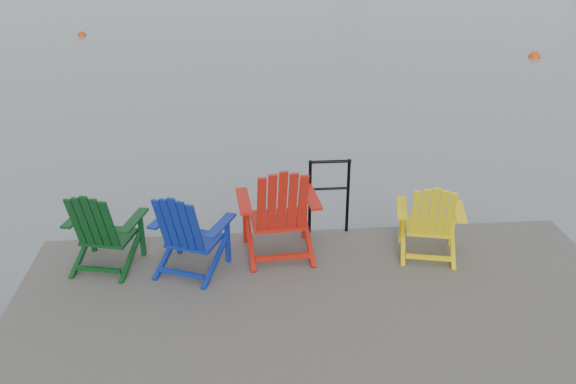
{
  "coord_description": "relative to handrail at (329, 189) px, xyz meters",
  "views": [
    {
      "loc": [
        -0.78,
        -3.83,
        3.83
      ],
      "look_at": [
        -0.19,
        2.85,
        0.85
      ],
      "focal_mm": 38.0,
      "sensor_mm": 36.0,
      "label": 1
    }
  ],
  "objects": [
    {
      "name": "handrail",
      "position": [
        0.0,
        0.0,
        0.0
      ],
      "size": [
        0.48,
        0.04,
        0.9
      ],
      "color": "black",
      "rests_on": "dock"
    },
    {
      "name": "chair_green",
      "position": [
        -2.44,
        -0.59,
        -0.08
      ],
      "size": [
        0.84,
        0.8,
        0.91
      ],
      "rotation": [
        0.0,
        0.0,
        -0.25
      ],
      "color": "#0A3713",
      "rests_on": "dock"
    },
    {
      "name": "chair_blue",
      "position": [
        -1.55,
        -0.75,
        -0.07
      ],
      "size": [
        0.9,
        0.86,
        0.93
      ],
      "rotation": [
        0.0,
        0.0,
        -0.41
      ],
      "color": "navy",
      "rests_on": "dock"
    },
    {
      "name": "chair_red",
      "position": [
        -0.61,
        -0.49,
        0.0
      ],
      "size": [
        0.9,
        0.84,
        1.08
      ],
      "rotation": [
        0.0,
        0.0,
        0.07
      ],
      "color": "#B8180D",
      "rests_on": "dock"
    },
    {
      "name": "chair_yellow",
      "position": [
        0.99,
        -0.65,
        -0.09
      ],
      "size": [
        0.82,
        0.77,
        0.89
      ],
      "rotation": [
        0.0,
        0.0,
        -0.24
      ],
      "color": "yellow",
      "rests_on": "dock"
    },
    {
      "name": "buoy_a",
      "position": [
        8.21,
        11.8,
        -1.04
      ],
      "size": [
        0.37,
        0.37,
        0.37
      ],
      "primitive_type": "sphere",
      "color": "#DC400C",
      "rests_on": "ground"
    },
    {
      "name": "buoy_b",
      "position": [
        -6.55,
        17.04,
        -1.04
      ],
      "size": [
        0.31,
        0.31,
        0.31
      ],
      "primitive_type": "sphere",
      "color": "#C2380B",
      "rests_on": "ground"
    }
  ]
}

